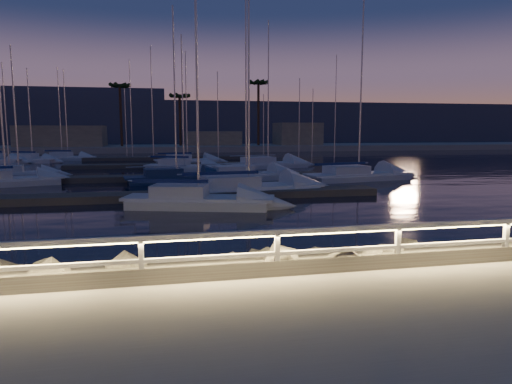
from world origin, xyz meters
TOP-DOWN VIEW (x-y plane):
  - ground at (0.00, 0.00)m, footprint 400.00×400.00m
  - harbor_water at (0.00, 31.22)m, footprint 400.00×440.00m
  - guard_rail at (-0.07, -0.00)m, footprint 44.11×0.12m
  - floating_docks at (0.00, 32.50)m, footprint 22.00×36.00m
  - far_shore at (-0.12, 74.05)m, footprint 160.00×14.00m
  - palm_left at (-8.00, 72.00)m, footprint 3.00×3.00m
  - palm_center at (2.00, 73.00)m, footprint 3.00×3.00m
  - palm_right at (16.00, 72.00)m, footprint 3.00×3.00m
  - distant_hills at (-22.13, 133.69)m, footprint 230.00×37.50m
  - sailboat_b at (0.08, 12.95)m, footprint 7.74×4.14m
  - sailboat_c at (4.69, 24.70)m, footprint 8.20×3.54m
  - sailboat_d at (3.36, 16.84)m, footprint 9.13×3.71m
  - sailboat_e at (-12.86, 29.75)m, footprint 6.30×2.79m
  - sailboat_f at (-12.25, 24.40)m, footprint 7.58×4.23m
  - sailboat_g at (-0.63, 24.07)m, footprint 7.65×3.20m
  - sailboat_h at (13.16, 22.88)m, footprint 8.92×4.06m
  - sailboat_j at (0.40, 33.71)m, footprint 7.56×4.79m
  - sailboat_k at (1.23, 42.54)m, footprint 7.59×3.05m
  - sailboat_l at (8.88, 35.11)m, footprint 8.91×4.42m
  - sailboat_m at (-16.43, 48.06)m, footprint 6.54×4.24m
  - sailboat_n at (-13.20, 51.64)m, footprint 6.89×3.70m

SIDE VIEW (x-z plane):
  - harbor_water at x=0.00m, z-range -1.27..-0.67m
  - floating_docks at x=0.00m, z-range -0.60..-0.20m
  - sailboat_n at x=-13.20m, z-range -5.86..5.45m
  - sailboat_e at x=-12.86m, z-range -5.42..5.02m
  - sailboat_k at x=1.23m, z-range -6.46..6.07m
  - sailboat_g at x=-0.63m, z-range -6.49..6.11m
  - sailboat_m at x=-16.43m, z-range -5.66..5.28m
  - sailboat_f at x=-12.25m, z-range -6.41..6.06m
  - sailboat_c at x=4.69m, z-range -6.92..6.57m
  - sailboat_j at x=0.40m, z-range -6.45..6.10m
  - sailboat_l at x=8.88m, z-range -7.43..7.08m
  - sailboat_h at x=13.16m, z-range -7.46..7.12m
  - sailboat_b at x=0.08m, z-range -6.53..6.18m
  - sailboat_d at x=3.36m, z-range -7.67..7.34m
  - ground at x=0.00m, z-range 0.00..0.00m
  - far_shore at x=-0.12m, z-range -2.31..2.89m
  - guard_rail at x=-0.07m, z-range 0.24..1.30m
  - distant_hills at x=-22.13m, z-range -4.26..13.74m
  - palm_center at x=2.00m, z-range 3.93..13.63m
  - palm_left at x=-8.00m, z-range 4.54..15.74m
  - palm_right at x=16.00m, z-range 4.93..17.13m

